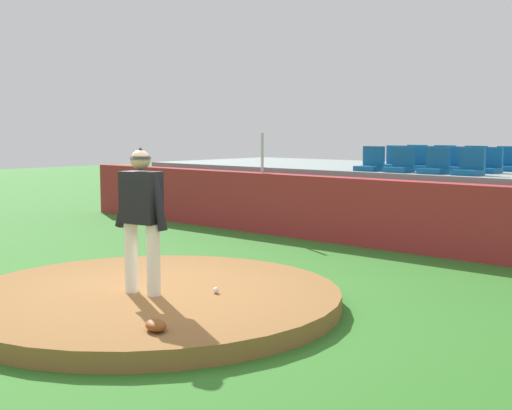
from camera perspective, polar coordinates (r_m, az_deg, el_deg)
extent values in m
plane|color=#307325|center=(8.58, -8.86, -8.47)|extent=(60.00, 60.00, 0.00)
cylinder|color=olive|center=(8.55, -8.87, -7.79)|extent=(4.71, 4.71, 0.21)
cylinder|color=white|center=(8.38, -10.47, -4.36)|extent=(0.16, 0.16, 0.86)
cylinder|color=white|center=(8.16, -8.64, -4.61)|extent=(0.16, 0.16, 0.86)
cube|color=black|center=(8.17, -9.66, 0.63)|extent=(0.53, 0.34, 0.62)
cylinder|color=black|center=(8.34, -10.99, 0.47)|extent=(0.32, 0.16, 0.70)
cylinder|color=black|center=(8.01, -8.27, 0.28)|extent=(0.27, 0.15, 0.70)
sphere|color=tan|center=(8.14, -9.72, 3.77)|extent=(0.24, 0.24, 0.24)
cone|color=black|center=(8.13, -9.73, 4.35)|extent=(0.32, 0.32, 0.13)
sphere|color=white|center=(8.27, -3.39, -7.19)|extent=(0.07, 0.07, 0.07)
ellipsoid|color=brown|center=(6.83, -8.43, -10.00)|extent=(0.36, 0.31, 0.11)
cube|color=#A02B2C|center=(12.71, 11.02, -0.78)|extent=(17.31, 0.40, 1.28)
cylinder|color=silver|center=(14.43, 0.53, 4.41)|extent=(0.06, 0.06, 0.85)
cube|color=gray|center=(15.15, 16.42, 0.36)|extent=(14.82, 4.48, 1.36)
cube|color=#11578F|center=(14.01, 9.48, 3.06)|extent=(0.48, 0.44, 0.10)
cube|color=#11578F|center=(14.15, 9.89, 4.09)|extent=(0.48, 0.08, 0.40)
cube|color=#11578F|center=(13.65, 11.94, 2.93)|extent=(0.48, 0.44, 0.10)
cube|color=#11578F|center=(13.80, 12.34, 3.99)|extent=(0.48, 0.08, 0.40)
cube|color=#11578F|center=(13.33, 14.69, 2.78)|extent=(0.48, 0.44, 0.10)
cube|color=#11578F|center=(13.47, 15.07, 3.87)|extent=(0.48, 0.08, 0.40)
cube|color=#11578F|center=(13.05, 17.41, 2.63)|extent=(0.48, 0.44, 0.10)
cube|color=#11578F|center=(13.20, 17.77, 3.74)|extent=(0.48, 0.08, 0.40)
cube|color=#11578F|center=(14.80, 11.42, 3.19)|extent=(0.48, 0.44, 0.10)
cube|color=#11578F|center=(14.95, 11.79, 4.17)|extent=(0.48, 0.08, 0.40)
cube|color=#11578F|center=(14.45, 13.59, 3.06)|extent=(0.48, 0.44, 0.10)
cube|color=#11578F|center=(14.59, 13.95, 4.07)|extent=(0.48, 0.08, 0.40)
cube|color=#11578F|center=(14.16, 16.30, 2.92)|extent=(0.48, 0.44, 0.10)
cube|color=#11578F|center=(14.31, 16.64, 3.95)|extent=(0.48, 0.08, 0.40)
cube|color=#11578F|center=(13.85, 18.83, 2.77)|extent=(0.48, 0.44, 0.10)
cube|color=#11578F|center=(14.01, 19.16, 3.82)|extent=(0.48, 0.08, 0.40)
cube|color=#11578F|center=(15.57, 13.08, 3.29)|extent=(0.48, 0.44, 0.10)
cube|color=#11578F|center=(15.72, 13.42, 4.22)|extent=(0.48, 0.08, 0.40)
cube|color=#11578F|center=(15.25, 15.29, 3.17)|extent=(0.48, 0.44, 0.10)
cube|color=#11578F|center=(15.40, 15.62, 4.12)|extent=(0.48, 0.08, 0.40)
cube|color=#11578F|center=(14.95, 17.73, 3.04)|extent=(0.48, 0.44, 0.10)
cube|color=#11578F|center=(15.11, 18.04, 4.01)|extent=(0.48, 0.08, 0.40)
cube|color=#11578F|center=(14.69, 20.24, 2.90)|extent=(0.48, 0.44, 0.10)
cube|color=#11578F|center=(14.84, 20.53, 3.89)|extent=(0.48, 0.08, 0.40)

